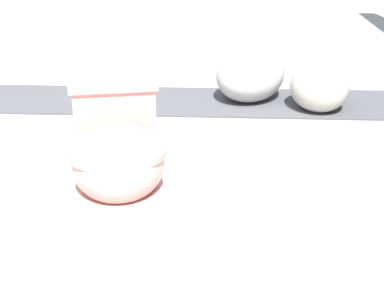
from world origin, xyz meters
name	(u,v)px	position (x,y,z in m)	size (l,w,h in m)	color
ground_plane	(80,190)	(0.00, 0.00, 0.00)	(14.00, 14.00, 0.00)	#A8A59E
gravel_strip	(201,102)	(-1.21, 0.50, 0.01)	(0.56, 8.00, 0.01)	#4C4C51
toilet	(118,161)	(0.15, 0.21, 0.22)	(0.69, 0.49, 0.52)	#E09E93
boulder_near	(319,87)	(-1.10, 1.23, 0.15)	(0.38, 0.36, 0.30)	#ADA899
boulder_far	(250,75)	(-1.27, 0.82, 0.17)	(0.50, 0.40, 0.34)	#B7B2AD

